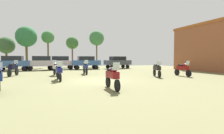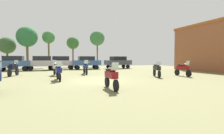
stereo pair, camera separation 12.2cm
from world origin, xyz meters
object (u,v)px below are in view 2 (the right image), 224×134
(car_3, at_px, (61,62))
(car_5, at_px, (118,62))
(tree_5, at_px, (27,37))
(tree_3, at_px, (49,38))
(motorcycle_9, at_px, (85,67))
(motorcycle_10, at_px, (13,68))
(motorcycle_5, at_px, (111,76))
(motorcycle_4, at_px, (157,69))
(motorcycle_8, at_px, (56,68))
(tree_4, at_px, (73,43))
(tree_1, at_px, (97,38))
(motorcycle_1, at_px, (59,71))
(car_6, at_px, (14,62))
(tree_2, at_px, (7,45))
(car_1, at_px, (86,62))
(car_2, at_px, (42,62))
(motorcycle_6, at_px, (183,69))

(car_3, bearing_deg, car_5, -93.67)
(tree_5, bearing_deg, tree_3, 11.80)
(car_5, bearing_deg, motorcycle_9, 132.96)
(motorcycle_10, height_order, tree_5, tree_5)
(motorcycle_9, distance_m, tree_5, 17.45)
(tree_5, bearing_deg, motorcycle_5, -73.71)
(motorcycle_4, relative_size, motorcycle_8, 0.99)
(motorcycle_4, xyz_separation_m, tree_4, (-5.22, 21.62, 3.95))
(motorcycle_9, distance_m, tree_1, 17.66)
(motorcycle_1, distance_m, motorcycle_9, 5.49)
(tree_1, height_order, tree_3, tree_1)
(car_6, height_order, tree_4, tree_4)
(car_6, distance_m, tree_2, 9.12)
(motorcycle_9, distance_m, car_3, 9.36)
(car_5, distance_m, tree_5, 16.28)
(motorcycle_5, bearing_deg, tree_5, -73.89)
(car_1, bearing_deg, motorcycle_8, 151.92)
(tree_3, bearing_deg, tree_4, 13.68)
(car_3, bearing_deg, motorcycle_9, -168.19)
(motorcycle_1, bearing_deg, tree_2, -73.77)
(car_1, bearing_deg, car_5, -90.65)
(motorcycle_10, relative_size, car_1, 0.52)
(motorcycle_1, relative_size, car_6, 0.50)
(motorcycle_1, relative_size, tree_4, 0.37)
(motorcycle_9, bearing_deg, tree_3, -75.62)
(motorcycle_5, bearing_deg, tree_2, -68.03)
(motorcycle_1, distance_m, car_2, 13.05)
(motorcycle_9, xyz_separation_m, car_3, (-2.18, 9.09, 0.44))
(car_2, bearing_deg, motorcycle_8, -172.52)
(motorcycle_1, height_order, car_3, car_3)
(motorcycle_4, height_order, tree_3, tree_3)
(motorcycle_10, xyz_separation_m, tree_1, (11.98, 16.02, 4.96))
(motorcycle_8, bearing_deg, tree_5, 97.24)
(motorcycle_5, distance_m, tree_5, 26.15)
(motorcycle_8, distance_m, motorcycle_10, 3.87)
(motorcycle_6, relative_size, car_3, 0.49)
(tree_5, bearing_deg, tree_4, 12.86)
(tree_3, bearing_deg, tree_2, 175.64)
(motorcycle_5, distance_m, car_1, 18.39)
(motorcycle_6, xyz_separation_m, car_3, (-10.50, 14.08, 0.46))
(car_1, distance_m, tree_4, 9.01)
(tree_3, bearing_deg, motorcycle_10, -100.07)
(motorcycle_1, relative_size, motorcycle_5, 1.03)
(motorcycle_6, distance_m, car_5, 13.83)
(motorcycle_8, height_order, motorcycle_9, motorcycle_8)
(car_6, relative_size, tree_2, 0.81)
(tree_2, relative_size, tree_5, 0.75)
(motorcycle_6, relative_size, tree_5, 0.30)
(motorcycle_1, bearing_deg, car_1, -113.08)
(car_1, height_order, tree_3, tree_3)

